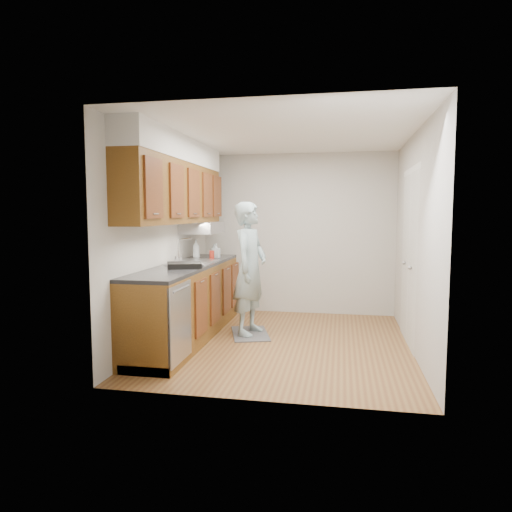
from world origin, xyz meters
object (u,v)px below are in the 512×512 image
at_px(soap_bottle_b, 216,251).
at_px(dish_rack, 184,265).
at_px(person, 250,260).
at_px(soap_bottle_a, 196,249).
at_px(soda_can, 212,255).
at_px(soap_bottle_c, 214,251).

bearing_deg(soap_bottle_b, dish_rack, -92.41).
bearing_deg(person, dish_rack, 147.33).
relative_size(soap_bottle_a, soap_bottle_b, 1.29).
xyz_separation_m(soap_bottle_b, soda_can, (-0.01, -0.20, -0.04)).
distance_m(person, soap_bottle_a, 0.96).
xyz_separation_m(soda_can, dish_rack, (-0.04, -1.01, -0.03)).
relative_size(soap_bottle_a, soda_can, 2.18).
bearing_deg(soda_can, soap_bottle_c, 98.71).
relative_size(person, soap_bottle_b, 9.42).
xyz_separation_m(person, soap_bottle_b, (-0.60, 0.55, 0.06)).
xyz_separation_m(soap_bottle_a, dish_rack, (0.21, -1.08, -0.10)).
bearing_deg(soap_bottle_c, soda_can, -81.29).
bearing_deg(soap_bottle_c, soap_bottle_b, -53.71).
height_order(soda_can, dish_rack, soda_can).
relative_size(soap_bottle_a, dish_rack, 0.68).
bearing_deg(person, soap_bottle_c, 58.57).
distance_m(soap_bottle_c, dish_rack, 1.28).
xyz_separation_m(soap_bottle_c, dish_rack, (-0.00, -1.28, -0.06)).
xyz_separation_m(person, dish_rack, (-0.65, -0.66, -0.01)).
distance_m(soap_bottle_a, dish_rack, 1.11).
relative_size(soap_bottle_c, soda_can, 1.56).
bearing_deg(soap_bottle_c, person, -43.31).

